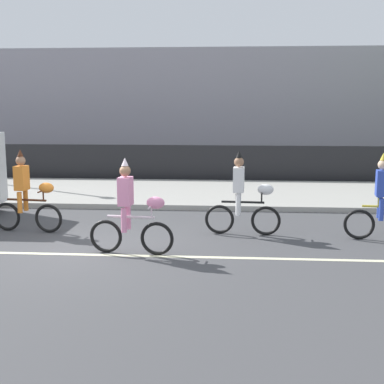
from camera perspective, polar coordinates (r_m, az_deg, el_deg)
name	(u,v)px	position (r m, az deg, el deg)	size (l,w,h in m)	color
ground_plane	(93,248)	(11.30, -10.54, -5.89)	(80.00, 80.00, 0.00)	#424244
road_centre_line	(86,255)	(10.83, -11.22, -6.56)	(36.00, 0.14, 0.01)	beige
sidewalk_curb	(144,192)	(17.50, -5.12, -0.04)	(60.00, 5.00, 0.15)	#9E9B93
fence_line	(157,163)	(20.25, -3.80, 3.06)	(40.00, 0.08, 1.40)	black
building_backdrop	(171,107)	(28.71, -2.24, 9.00)	(28.00, 8.00, 5.43)	#99939E
parade_cyclist_orange	(27,196)	(12.89, -17.19, -0.42)	(1.72, 0.51, 1.92)	black
parade_cyclist_pink	(131,212)	(10.56, -6.47, -2.18)	(1.72, 0.50, 1.92)	black
parade_cyclist_zebra	(244,198)	(12.10, 5.52, -0.66)	(1.72, 0.50, 1.92)	black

